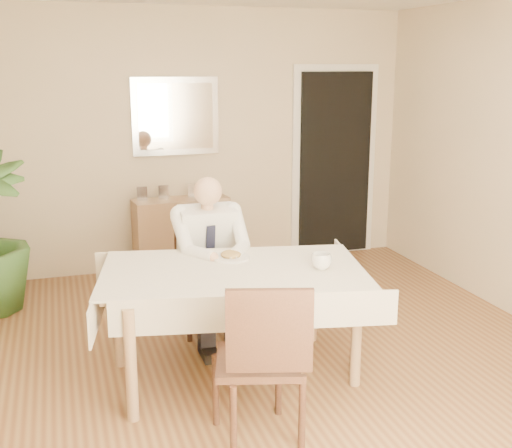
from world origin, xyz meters
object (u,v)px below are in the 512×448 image
object	(u,v)px
dining_table	(233,281)
seated_man	(212,253)
sideboard	(182,235)
chair_far	(204,268)
coffee_mug	(321,261)
chair_near	(262,355)

from	to	relation	value
dining_table	seated_man	xyz separation A→B (m)	(0.00, 0.59, 0.02)
sideboard	seated_man	bearing A→B (deg)	-98.47
chair_far	seated_man	world-z (taller)	seated_man
seated_man	sideboard	size ratio (longest dim) A/B	1.32
coffee_mug	sideboard	bearing A→B (deg)	100.19
chair_far	chair_near	size ratio (longest dim) A/B	0.92
seated_man	sideboard	bearing A→B (deg)	86.63
coffee_mug	sideboard	distance (m)	2.57
chair_far	seated_man	bearing A→B (deg)	-85.50
chair_far	coffee_mug	world-z (taller)	chair_far
dining_table	chair_near	world-z (taller)	chair_near
seated_man	sideboard	xyz separation A→B (m)	(0.10, 1.74, -0.31)
dining_table	sideboard	bearing A→B (deg)	98.57
dining_table	chair_near	distance (m)	0.85
chair_far	sideboard	size ratio (longest dim) A/B	0.93
chair_near	coffee_mug	world-z (taller)	chair_near
chair_near	sideboard	size ratio (longest dim) A/B	1.01
dining_table	chair_far	world-z (taller)	chair_far
sideboard	chair_near	bearing A→B (deg)	-98.23
chair_far	coffee_mug	xyz separation A→B (m)	(0.55, -1.04, 0.32)
dining_table	seated_man	world-z (taller)	seated_man
chair_near	seated_man	bearing A→B (deg)	103.23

